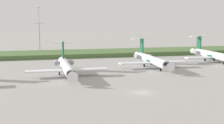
% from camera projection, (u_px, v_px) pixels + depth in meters
% --- Properties ---
extents(ground_plane, '(500.00, 500.00, 0.00)m').
position_uv_depth(ground_plane, '(111.00, 71.00, 100.74)').
color(ground_plane, '#9E9B96').
extents(grass_berm, '(320.00, 20.00, 1.74)m').
position_uv_depth(grass_berm, '(89.00, 53.00, 140.81)').
color(grass_berm, '#4C6B38').
rests_on(grass_berm, ground).
extents(regional_jet_third, '(22.81, 31.00, 9.00)m').
position_uv_depth(regional_jet_third, '(66.00, 67.00, 92.11)').
color(regional_jet_third, white).
rests_on(regional_jet_third, ground).
extents(regional_jet_fourth, '(22.81, 31.00, 9.00)m').
position_uv_depth(regional_jet_fourth, '(152.00, 60.00, 107.26)').
color(regional_jet_fourth, white).
rests_on(regional_jet_fourth, ground).
extents(regional_jet_fifth, '(22.81, 31.00, 9.00)m').
position_uv_depth(regional_jet_fifth, '(212.00, 55.00, 121.13)').
color(regional_jet_fifth, white).
rests_on(regional_jet_fifth, ground).
extents(antenna_mast, '(4.40, 0.50, 20.83)m').
position_uv_depth(antenna_mast, '(39.00, 35.00, 142.16)').
color(antenna_mast, '#B2B2B7').
rests_on(antenna_mast, ground).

